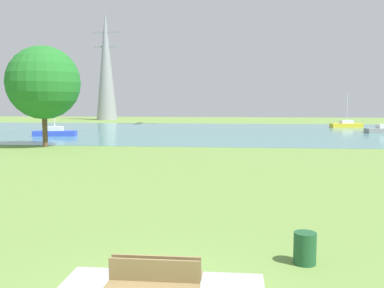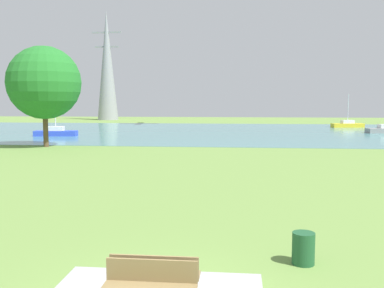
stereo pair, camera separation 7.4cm
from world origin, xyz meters
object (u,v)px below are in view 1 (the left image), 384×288
Objects in this scene: sailboat_yellow at (346,125)px; sailboat_blue at (55,132)px; bench_facing_water at (158,278)px; tree_east_far at (43,83)px; electricity_pylon at (106,65)px; litter_bin at (305,248)px.

sailboat_blue is at bearing -151.32° from sailboat_yellow.
bench_facing_water is 0.35× the size of sailboat_yellow.
sailboat_yellow is (18.32, 60.78, -0.03)m from bench_facing_water.
electricity_pylon is (-11.01, 55.11, 5.95)m from tree_east_far.
tree_east_far is 0.38× the size of electricity_pylon.
electricity_pylon reaches higher than tree_east_far.
litter_bin is 0.16× the size of sailboat_yellow.
litter_bin is 44.09m from sailboat_blue.
electricity_pylon is (-29.54, 81.31, 11.18)m from litter_bin.
sailboat_blue is at bearing 109.37° from tree_east_far.
tree_east_far is (-33.56, -32.24, 5.18)m from sailboat_yellow.
litter_bin is at bearing 35.44° from bench_facing_water.
litter_bin is at bearing -59.13° from sailboat_blue.
sailboat_blue is at bearing 115.69° from bench_facing_water.
sailboat_yellow is 0.22× the size of electricity_pylon.
litter_bin is 0.03× the size of electricity_pylon.
bench_facing_water is 88.38m from electricity_pylon.
sailboat_yellow is at bearing 43.84° from tree_east_far.
sailboat_blue is at bearing 120.87° from litter_bin.
sailboat_yellow is 46.83m from tree_east_far.
tree_east_far is at bearing 125.27° from litter_bin.
tree_east_far is at bearing -136.16° from sailboat_yellow.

